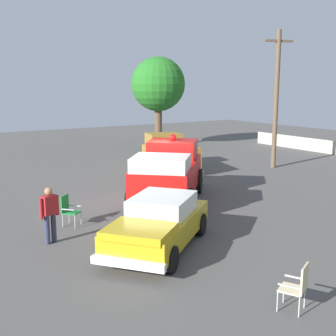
{
  "coord_description": "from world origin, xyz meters",
  "views": [
    {
      "loc": [
        -14.21,
        8.69,
        4.58
      ],
      "look_at": [
        -0.26,
        -0.45,
        1.39
      ],
      "focal_mm": 46.68,
      "sensor_mm": 36.0,
      "label": 1
    }
  ],
  "objects_px": {
    "lawn_chair_by_car": "(298,284)",
    "lawn_chair_spare": "(68,208)",
    "classic_hot_rod": "(158,223)",
    "vintage_fire_truck": "(169,172)",
    "lawn_chair_near_truck": "(142,169)",
    "utility_pole": "(276,98)",
    "spectator_standing": "(50,211)",
    "parked_pickup": "(169,152)",
    "spectator_seated": "(143,167)",
    "traffic_cone": "(200,170)",
    "oak_tree_right": "(158,85)"
  },
  "relations": [
    {
      "from": "spectator_seated",
      "to": "lawn_chair_spare",
      "type": "bearing_deg",
      "value": 129.6
    },
    {
      "from": "parked_pickup",
      "to": "spectator_seated",
      "type": "distance_m",
      "value": 3.23
    },
    {
      "from": "lawn_chair_spare",
      "to": "spectator_seated",
      "type": "distance_m",
      "value": 7.03
    },
    {
      "from": "oak_tree_right",
      "to": "traffic_cone",
      "type": "xyz_separation_m",
      "value": [
        -10.31,
        3.92,
        -4.26
      ]
    },
    {
      "from": "lawn_chair_by_car",
      "to": "lawn_chair_near_truck",
      "type": "bearing_deg",
      "value": -15.79
    },
    {
      "from": "classic_hot_rod",
      "to": "lawn_chair_spare",
      "type": "height_order",
      "value": "classic_hot_rod"
    },
    {
      "from": "lawn_chair_spare",
      "to": "traffic_cone",
      "type": "xyz_separation_m",
      "value": [
        4.05,
        -8.53,
        -0.28
      ]
    },
    {
      "from": "vintage_fire_truck",
      "to": "traffic_cone",
      "type": "height_order",
      "value": "vintage_fire_truck"
    },
    {
      "from": "vintage_fire_truck",
      "to": "spectator_seated",
      "type": "distance_m",
      "value": 3.86
    },
    {
      "from": "lawn_chair_near_truck",
      "to": "utility_pole",
      "type": "relative_size",
      "value": 0.14
    },
    {
      "from": "parked_pickup",
      "to": "spectator_standing",
      "type": "bearing_deg",
      "value": 129.68
    },
    {
      "from": "oak_tree_right",
      "to": "traffic_cone",
      "type": "bearing_deg",
      "value": 159.16
    },
    {
      "from": "spectator_seated",
      "to": "utility_pole",
      "type": "distance_m",
      "value": 8.59
    },
    {
      "from": "parked_pickup",
      "to": "oak_tree_right",
      "type": "bearing_deg",
      "value": -28.44
    },
    {
      "from": "vintage_fire_truck",
      "to": "spectator_standing",
      "type": "height_order",
      "value": "vintage_fire_truck"
    },
    {
      "from": "parked_pickup",
      "to": "lawn_chair_by_car",
      "type": "distance_m",
      "value": 15.47
    },
    {
      "from": "lawn_chair_by_car",
      "to": "traffic_cone",
      "type": "xyz_separation_m",
      "value": [
        11.95,
        -6.62,
        -0.28
      ]
    },
    {
      "from": "lawn_chair_spare",
      "to": "spectator_seated",
      "type": "bearing_deg",
      "value": -50.4
    },
    {
      "from": "vintage_fire_truck",
      "to": "lawn_chair_by_car",
      "type": "relative_size",
      "value": 5.73
    },
    {
      "from": "vintage_fire_truck",
      "to": "utility_pole",
      "type": "distance_m",
      "value": 9.69
    },
    {
      "from": "parked_pickup",
      "to": "classic_hot_rod",
      "type": "bearing_deg",
      "value": 145.29
    },
    {
      "from": "lawn_chair_near_truck",
      "to": "vintage_fire_truck",
      "type": "bearing_deg",
      "value": 165.7
    },
    {
      "from": "oak_tree_right",
      "to": "vintage_fire_truck",
      "type": "bearing_deg",
      "value": 149.56
    },
    {
      "from": "parked_pickup",
      "to": "lawn_chair_near_truck",
      "type": "bearing_deg",
      "value": 122.45
    },
    {
      "from": "vintage_fire_truck",
      "to": "lawn_chair_near_truck",
      "type": "height_order",
      "value": "vintage_fire_truck"
    },
    {
      "from": "lawn_chair_by_car",
      "to": "lawn_chair_spare",
      "type": "distance_m",
      "value": 8.13
    },
    {
      "from": "vintage_fire_truck",
      "to": "utility_pole",
      "type": "xyz_separation_m",
      "value": [
        2.82,
        -8.87,
        2.69
      ]
    },
    {
      "from": "lawn_chair_by_car",
      "to": "lawn_chair_spare",
      "type": "relative_size",
      "value": 1.0
    },
    {
      "from": "lawn_chair_near_truck",
      "to": "lawn_chair_by_car",
      "type": "relative_size",
      "value": 1.0
    },
    {
      "from": "vintage_fire_truck",
      "to": "oak_tree_right",
      "type": "bearing_deg",
      "value": -30.44
    },
    {
      "from": "classic_hot_rod",
      "to": "parked_pickup",
      "type": "height_order",
      "value": "parked_pickup"
    },
    {
      "from": "parked_pickup",
      "to": "lawn_chair_near_truck",
      "type": "xyz_separation_m",
      "value": [
        -1.67,
        2.63,
        -0.4
      ]
    },
    {
      "from": "oak_tree_right",
      "to": "parked_pickup",
      "type": "bearing_deg",
      "value": 151.56
    },
    {
      "from": "lawn_chair_near_truck",
      "to": "traffic_cone",
      "type": "bearing_deg",
      "value": -100.14
    },
    {
      "from": "classic_hot_rod",
      "to": "traffic_cone",
      "type": "distance_m",
      "value": 10.31
    },
    {
      "from": "lawn_chair_spare",
      "to": "parked_pickup",
      "type": "bearing_deg",
      "value": -52.15
    },
    {
      "from": "spectator_standing",
      "to": "traffic_cone",
      "type": "xyz_separation_m",
      "value": [
        5.33,
        -9.56,
        -0.66
      ]
    },
    {
      "from": "classic_hot_rod",
      "to": "vintage_fire_truck",
      "type": "bearing_deg",
      "value": -36.61
    },
    {
      "from": "spectator_seated",
      "to": "traffic_cone",
      "type": "distance_m",
      "value": 3.17
    },
    {
      "from": "lawn_chair_spare",
      "to": "spectator_seated",
      "type": "relative_size",
      "value": 0.79
    },
    {
      "from": "spectator_standing",
      "to": "utility_pole",
      "type": "relative_size",
      "value": 0.22
    },
    {
      "from": "lawn_chair_near_truck",
      "to": "spectator_standing",
      "type": "xyz_separation_m",
      "value": [
        -5.88,
        6.47,
        0.37
      ]
    },
    {
      "from": "classic_hot_rod",
      "to": "spectator_standing",
      "type": "xyz_separation_m",
      "value": [
        2.09,
        2.42,
        0.22
      ]
    },
    {
      "from": "vintage_fire_truck",
      "to": "parked_pickup",
      "type": "height_order",
      "value": "vintage_fire_truck"
    },
    {
      "from": "lawn_chair_near_truck",
      "to": "traffic_cone",
      "type": "distance_m",
      "value": 3.15
    },
    {
      "from": "parked_pickup",
      "to": "lawn_chair_by_car",
      "type": "xyz_separation_m",
      "value": [
        -14.18,
        6.17,
        -0.4
      ]
    },
    {
      "from": "utility_pole",
      "to": "lawn_chair_by_car",
      "type": "bearing_deg",
      "value": 135.15
    },
    {
      "from": "parked_pickup",
      "to": "lawn_chair_by_car",
      "type": "bearing_deg",
      "value": 156.49
    },
    {
      "from": "lawn_chair_near_truck",
      "to": "spectator_standing",
      "type": "height_order",
      "value": "spectator_standing"
    },
    {
      "from": "lawn_chair_spare",
      "to": "oak_tree_right",
      "type": "relative_size",
      "value": 0.15
    }
  ]
}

